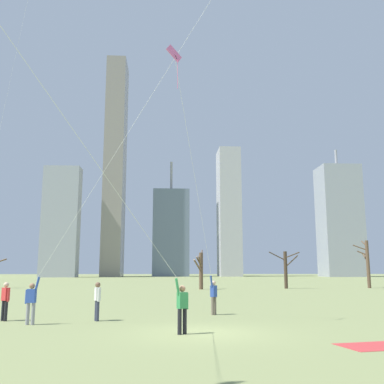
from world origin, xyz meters
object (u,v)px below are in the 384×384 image
Objects in this scene: kite_flyer_midfield_left_blue at (144,249)px; bare_tree_rightmost at (367,262)px; bystander_strolling_midfield at (97,299)px; bare_tree_center at (201,269)px; bystander_watching_nearby at (5,299)px; distant_kite_high_overhead_orange at (25,12)px; kite_flyer_foreground_right_pink at (210,270)px; bare_tree_far_right_edge at (286,268)px; kite_flyer_foreground_left_white at (83,215)px.

bare_tree_rightmost is at bearing 57.25° from kite_flyer_midfield_left_blue.
kite_flyer_midfield_left_blue is at bearing -68.73° from bystander_strolling_midfield.
bare_tree_center is (6.71, 29.97, 1.33)m from bystander_strolling_midfield.
kite_flyer_midfield_left_blue is at bearing -43.99° from bystander_watching_nearby.
bystander_watching_nearby is 0.37× the size of bare_tree_center.
bare_tree_rightmost is (35.34, 19.54, -19.21)m from distant_kite_high_overhead_orange.
bare_tree_center is at bearing 82.88° from kite_flyer_midfield_left_blue.
kite_flyer_foreground_right_pink is 5.47m from bystander_strolling_midfield.
bare_tree_far_right_edge is at bearing 62.07° from bystander_strolling_midfield.
kite_flyer_foreground_left_white is 3.73m from bystander_strolling_midfield.
bare_tree_center is (1.69, 28.17, 0.11)m from kite_flyer_foreground_right_pink.
kite_flyer_midfield_left_blue is at bearing -110.11° from kite_flyer_foreground_right_pink.
bare_tree_rightmost is (30.83, 32.34, 2.13)m from bystander_watching_nearby.
bystander_watching_nearby is (-6.19, 5.97, -1.88)m from kite_flyer_midfield_left_blue.
bystander_watching_nearby and bystander_strolling_midfield have the same top height.
kite_flyer_midfield_left_blue reaches higher than bare_tree_rightmost.
kite_flyer_foreground_left_white is at bearing -117.72° from bare_tree_far_right_edge.
kite_flyer_foreground_right_pink is at bearing -125.43° from bare_tree_rightmost.
distant_kite_high_overhead_orange is 44.72m from bare_tree_rightmost.
bystander_strolling_midfield is 30.74m from bare_tree_center.
distant_kite_high_overhead_orange is (-13.47, 11.20, 20.12)m from kite_flyer_foreground_right_pink.
distant_kite_high_overhead_orange is (-8.45, 13.01, 21.34)m from bystander_strolling_midfield.
bare_tree_center is at bearing 48.22° from distant_kite_high_overhead_orange.
bare_tree_rightmost is at bearing 28.94° from distant_kite_high_overhead_orange.
kite_flyer_foreground_left_white is 4.32× the size of bare_tree_center.
distant_kite_high_overhead_orange is 5.92× the size of bare_tree_center.
bystander_strolling_midfield is (-2.24, 5.76, -1.88)m from kite_flyer_midfield_left_blue.
kite_flyer_midfield_left_blue is 6.47m from bystander_strolling_midfield.
kite_flyer_foreground_left_white reaches higher than bystander_strolling_midfield.
bare_tree_rightmost is at bearing 50.44° from bystander_strolling_midfield.
kite_flyer_foreground_left_white is at bearing 121.68° from kite_flyer_midfield_left_blue.
distant_kite_high_overhead_orange is 6.13× the size of bare_tree_far_right_edge.
kite_flyer_foreground_right_pink is at bearing 29.14° from kite_flyer_foreground_left_white.
bare_tree_center is at bearing 70.31° from bystander_watching_nearby.
bystander_strolling_midfield is 0.38× the size of bare_tree_far_right_edge.
bare_tree_rightmost reaches higher than bystander_strolling_midfield.
bare_tree_center is at bearing 77.39° from bystander_strolling_midfield.
bare_tree_far_right_edge is at bearing 56.59° from bystander_watching_nearby.
bystander_watching_nearby is 0.38× the size of bare_tree_far_right_edge.
bystander_strolling_midfield is (3.94, -0.21, 0.00)m from bystander_watching_nearby.
bare_tree_rightmost is at bearing 46.37° from bystander_watching_nearby.
bare_tree_center reaches higher than bare_tree_far_right_edge.
kite_flyer_foreground_right_pink is 31.95m from bare_tree_far_right_edge.
kite_flyer_foreground_right_pink reaches higher than bare_tree_center.
bystander_strolling_midfield is at bearing -129.56° from bare_tree_rightmost.
bare_tree_far_right_edge is (17.24, 32.82, -2.06)m from kite_flyer_foreground_left_white.
distant_kite_high_overhead_orange is (-7.93, 14.29, 17.87)m from kite_flyer_foreground_left_white.
kite_flyer_midfield_left_blue is 36.02m from bare_tree_center.
bare_tree_rightmost is (27.41, 33.83, -1.34)m from kite_flyer_foreground_left_white.
kite_flyer_foreground_left_white reaches higher than bystander_watching_nearby.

